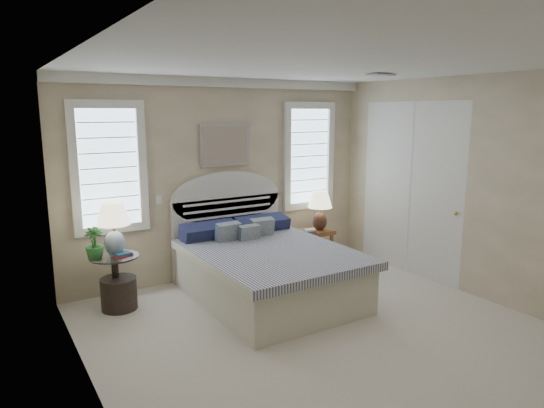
% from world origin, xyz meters
% --- Properties ---
extents(floor, '(4.50, 5.00, 0.01)m').
position_xyz_m(floor, '(0.00, 0.00, 0.00)').
color(floor, '#BEB2A2').
rests_on(floor, ground).
extents(ceiling, '(4.50, 5.00, 0.01)m').
position_xyz_m(ceiling, '(0.00, 0.00, 2.70)').
color(ceiling, silver).
rests_on(ceiling, wall_back).
extents(wall_back, '(4.50, 0.02, 2.70)m').
position_xyz_m(wall_back, '(0.00, 2.50, 1.35)').
color(wall_back, tan).
rests_on(wall_back, floor).
extents(wall_left, '(0.02, 5.00, 2.70)m').
position_xyz_m(wall_left, '(-2.25, 0.00, 1.35)').
color(wall_left, tan).
rests_on(wall_left, floor).
extents(wall_right, '(0.02, 5.00, 2.70)m').
position_xyz_m(wall_right, '(2.25, 0.00, 1.35)').
color(wall_right, tan).
rests_on(wall_right, floor).
extents(crown_molding, '(4.50, 0.08, 0.12)m').
position_xyz_m(crown_molding, '(0.00, 2.46, 2.64)').
color(crown_molding, white).
rests_on(crown_molding, wall_back).
extents(hvac_vent, '(0.30, 0.20, 0.02)m').
position_xyz_m(hvac_vent, '(1.20, 0.80, 2.68)').
color(hvac_vent, '#B2B2B2').
rests_on(hvac_vent, ceiling).
extents(switch_plate, '(0.08, 0.01, 0.12)m').
position_xyz_m(switch_plate, '(-0.95, 2.48, 1.15)').
color(switch_plate, white).
rests_on(switch_plate, wall_back).
extents(window_left, '(0.90, 0.06, 1.60)m').
position_xyz_m(window_left, '(-1.55, 2.48, 1.60)').
color(window_left, '#C1E1F5').
rests_on(window_left, wall_back).
extents(window_right, '(0.90, 0.06, 1.60)m').
position_xyz_m(window_right, '(1.40, 2.48, 1.60)').
color(window_right, '#C1E1F5').
rests_on(window_right, wall_back).
extents(painting, '(0.74, 0.04, 0.58)m').
position_xyz_m(painting, '(0.00, 2.46, 1.82)').
color(painting, silver).
rests_on(painting, wall_back).
extents(closet_door, '(0.02, 1.80, 2.40)m').
position_xyz_m(closet_door, '(2.23, 1.20, 1.20)').
color(closet_door, silver).
rests_on(closet_door, floor).
extents(bed, '(1.72, 2.28, 1.47)m').
position_xyz_m(bed, '(0.00, 1.46, 0.39)').
color(bed, beige).
rests_on(bed, floor).
extents(side_table_left, '(0.56, 0.56, 0.63)m').
position_xyz_m(side_table_left, '(-1.65, 2.05, 0.39)').
color(side_table_left, black).
rests_on(side_table_left, floor).
extents(nightstand_right, '(0.50, 0.40, 0.53)m').
position_xyz_m(nightstand_right, '(1.30, 2.15, 0.39)').
color(nightstand_right, brown).
rests_on(nightstand_right, floor).
extents(floor_pot, '(0.45, 0.45, 0.37)m').
position_xyz_m(floor_pot, '(-1.64, 1.99, 0.19)').
color(floor_pot, black).
rests_on(floor_pot, floor).
extents(lamp_left, '(0.50, 0.50, 0.62)m').
position_xyz_m(lamp_left, '(-1.63, 2.08, 1.01)').
color(lamp_left, silver).
rests_on(lamp_left, side_table_left).
extents(lamp_right, '(0.47, 0.47, 0.59)m').
position_xyz_m(lamp_right, '(1.37, 2.12, 0.89)').
color(lamp_right, black).
rests_on(lamp_right, nightstand_right).
extents(potted_plant, '(0.26, 0.26, 0.37)m').
position_xyz_m(potted_plant, '(-1.87, 2.02, 0.81)').
color(potted_plant, '#307931').
rests_on(potted_plant, side_table_left).
extents(books_left, '(0.23, 0.20, 0.05)m').
position_xyz_m(books_left, '(-1.58, 1.95, 0.65)').
color(books_left, maroon).
rests_on(books_left, side_table_left).
extents(books_right, '(0.19, 0.15, 0.07)m').
position_xyz_m(books_right, '(1.10, 2.00, 0.56)').
color(books_right, maroon).
rests_on(books_right, nightstand_right).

